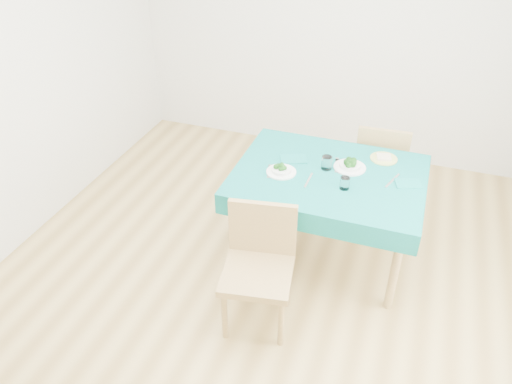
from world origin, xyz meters
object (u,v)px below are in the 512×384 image
(bowl_near, at_px, (281,169))
(bowl_far, at_px, (350,164))
(chair_far, at_px, (382,153))
(chair_near, at_px, (257,258))
(table, at_px, (325,215))
(side_plate, at_px, (384,159))

(bowl_near, relative_size, bowl_far, 0.92)
(chair_far, xyz_separation_m, bowl_near, (-0.63, -0.94, 0.26))
(chair_near, xyz_separation_m, bowl_near, (-0.07, 0.73, 0.23))
(table, height_order, chair_near, chair_near)
(chair_far, distance_m, bowl_far, 0.78)
(table, relative_size, side_plate, 6.66)
(chair_near, bearing_deg, chair_far, 61.75)
(table, height_order, side_plate, side_plate)
(chair_far, relative_size, side_plate, 5.15)
(table, xyz_separation_m, bowl_far, (0.12, 0.13, 0.42))
(chair_near, distance_m, side_plate, 1.34)
(chair_near, height_order, bowl_near, chair_near)
(bowl_near, bearing_deg, table, 16.70)
(chair_near, xyz_separation_m, side_plate, (0.61, 1.17, 0.20))
(table, height_order, bowl_near, bowl_near)
(bowl_far, bearing_deg, chair_near, -112.21)
(chair_far, height_order, bowl_near, chair_far)
(table, bearing_deg, chair_near, -107.75)
(chair_near, bearing_deg, bowl_near, 85.87)
(bowl_near, bearing_deg, bowl_far, 26.34)
(bowl_far, xyz_separation_m, side_plate, (0.22, 0.21, -0.03))
(table, distance_m, bowl_far, 0.45)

